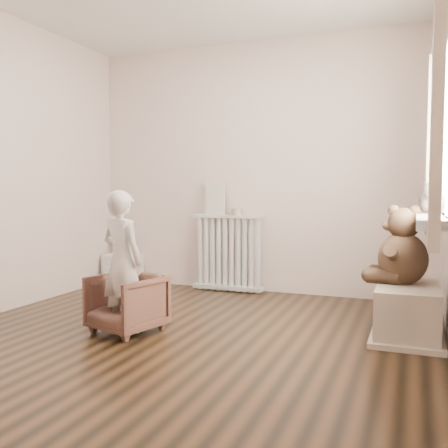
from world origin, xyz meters
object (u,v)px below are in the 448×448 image
(radiator, at_px, (228,254))
(armchair, at_px, (127,303))
(toy_vanity, at_px, (123,259))
(toy_bench, at_px, (408,308))
(teddy_bear, at_px, (403,244))
(plush_cat, at_px, (431,199))
(child, at_px, (122,261))

(radiator, height_order, armchair, radiator)
(toy_vanity, xyz_separation_m, toy_bench, (3.07, -1.00, -0.08))
(radiator, distance_m, teddy_bear, 2.04)
(radiator, xyz_separation_m, plush_cat, (1.94, -0.98, 0.61))
(toy_vanity, height_order, toy_bench, toy_vanity)
(toy_vanity, bearing_deg, radiator, 1.35)
(radiator, relative_size, toy_vanity, 1.31)
(radiator, relative_size, child, 0.77)
(armchair, xyz_separation_m, teddy_bear, (1.93, 0.69, 0.45))
(child, xyz_separation_m, teddy_bear, (1.93, 0.74, 0.13))
(armchair, bearing_deg, teddy_bear, 36.65)
(armchair, distance_m, child, 0.33)
(toy_bench, height_order, plush_cat, plush_cat)
(armchair, xyz_separation_m, plush_cat, (2.11, 0.72, 0.78))
(toy_vanity, distance_m, plush_cat, 3.43)
(toy_vanity, relative_size, teddy_bear, 1.08)
(armchair, xyz_separation_m, toy_bench, (1.97, 0.66, -0.02))
(toy_vanity, distance_m, child, 2.06)
(armchair, height_order, teddy_bear, teddy_bear)
(radiator, bearing_deg, toy_bench, -29.94)
(armchair, bearing_deg, child, -73.13)
(child, xyz_separation_m, toy_bench, (1.97, 0.71, -0.34))
(radiator, relative_size, teddy_bear, 1.42)
(radiator, relative_size, plush_cat, 2.88)
(toy_vanity, height_order, child, child)
(teddy_bear, bearing_deg, armchair, -153.82)
(radiator, xyz_separation_m, armchair, (-0.18, -1.70, -0.17))
(toy_bench, bearing_deg, child, -160.08)
(radiator, height_order, child, child)
(child, relative_size, toy_bench, 1.29)
(child, height_order, plush_cat, plush_cat)
(radiator, bearing_deg, plush_cat, -26.86)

